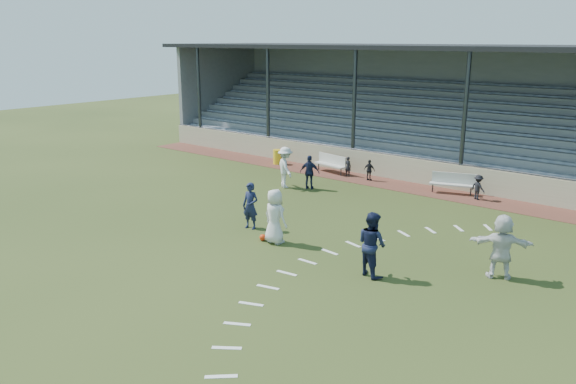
% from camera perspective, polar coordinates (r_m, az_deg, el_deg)
% --- Properties ---
extents(ground, '(90.00, 90.00, 0.00)m').
position_cam_1_polar(ground, '(19.91, -4.57, -5.09)').
color(ground, '#313D19').
rests_on(ground, ground).
extents(cinder_track, '(34.00, 2.00, 0.02)m').
position_cam_1_polar(cinder_track, '(28.07, 10.39, 0.80)').
color(cinder_track, '#572C22').
rests_on(cinder_track, ground).
extents(retaining_wall, '(34.00, 0.18, 1.20)m').
position_cam_1_polar(retaining_wall, '(28.83, 11.46, 2.34)').
color(retaining_wall, '#BCB390').
rests_on(retaining_wall, ground).
extents(bench_left, '(2.04, 0.82, 0.95)m').
position_cam_1_polar(bench_left, '(29.98, 4.39, 3.06)').
color(bench_left, beige).
rests_on(bench_left, cinder_track).
extents(bench_right, '(2.02, 1.09, 0.95)m').
position_cam_1_polar(bench_right, '(26.91, 16.43, 1.05)').
color(bench_right, beige).
rests_on(bench_right, cinder_track).
extents(trash_bin, '(0.51, 0.51, 0.82)m').
position_cam_1_polar(trash_bin, '(31.97, -1.07, 3.59)').
color(trash_bin, yellow).
rests_on(trash_bin, cinder_track).
extents(football, '(0.23, 0.23, 0.23)m').
position_cam_1_polar(football, '(19.96, -2.58, -4.64)').
color(football, red).
rests_on(football, ground).
extents(player_white_lead, '(0.99, 0.68, 1.93)m').
position_cam_1_polar(player_white_lead, '(19.48, -1.35, -2.49)').
color(player_white_lead, silver).
rests_on(player_white_lead, ground).
extents(player_navy_lead, '(0.71, 0.53, 1.77)m').
position_cam_1_polar(player_navy_lead, '(21.02, -3.84, -1.42)').
color(player_navy_lead, '#151C3A').
rests_on(player_navy_lead, ground).
extents(player_navy_mid, '(1.16, 1.03, 1.99)m').
position_cam_1_polar(player_navy_mid, '(17.02, 8.51, -5.25)').
color(player_navy_mid, '#151C3A').
rests_on(player_navy_mid, ground).
extents(player_white_wing, '(1.47, 1.30, 1.97)m').
position_cam_1_polar(player_white_wing, '(26.81, -0.27, 2.52)').
color(player_white_wing, silver).
rests_on(player_white_wing, ground).
extents(player_navy_wing, '(1.03, 0.73, 1.62)m').
position_cam_1_polar(player_navy_wing, '(26.61, 2.22, 2.02)').
color(player_navy_wing, '#151C3A').
rests_on(player_navy_wing, ground).
extents(player_white_back, '(1.91, 1.29, 1.98)m').
position_cam_1_polar(player_white_back, '(17.83, 20.87, -5.18)').
color(player_white_back, silver).
rests_on(player_white_back, ground).
extents(sub_left_near, '(0.38, 0.26, 1.02)m').
position_cam_1_polar(sub_left_near, '(29.24, 6.11, 2.60)').
color(sub_left_near, black).
rests_on(sub_left_near, cinder_track).
extents(sub_left_far, '(0.63, 0.28, 1.05)m').
position_cam_1_polar(sub_left_far, '(28.46, 8.27, 2.20)').
color(sub_left_far, black).
rests_on(sub_left_far, cinder_track).
extents(sub_right, '(0.82, 0.66, 1.11)m').
position_cam_1_polar(sub_right, '(26.19, 18.75, 0.46)').
color(sub_right, black).
rests_on(sub_right, cinder_track).
extents(grandstand, '(34.60, 9.00, 6.61)m').
position_cam_1_polar(grandstand, '(32.73, 15.53, 6.46)').
color(grandstand, gray).
rests_on(grandstand, ground).
extents(penalty_arc, '(3.89, 14.63, 0.01)m').
position_cam_1_polar(penalty_arc, '(17.50, 5.33, -8.04)').
color(penalty_arc, white).
rests_on(penalty_arc, ground).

